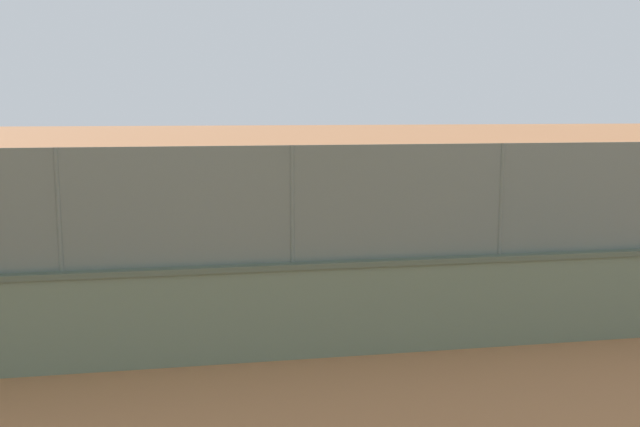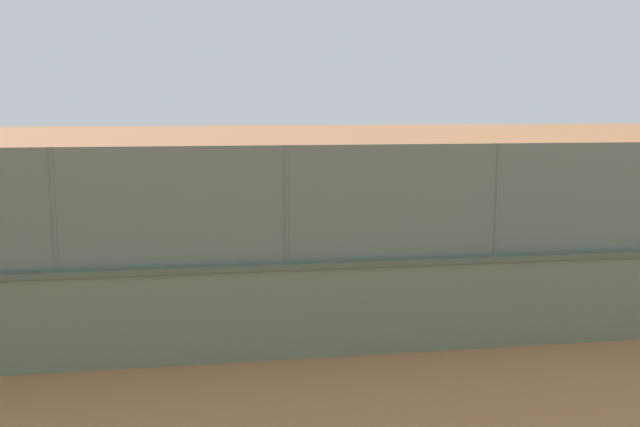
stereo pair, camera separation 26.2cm
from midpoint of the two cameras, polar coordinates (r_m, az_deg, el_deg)
The scene contains 6 objects.
ground_plane at distance 20.77m, azimuth -5.57°, elevation -1.59°, with size 260.00×260.00×0.00m, color #B27247.
perimeter_wall at distance 10.48m, azimuth -1.89°, elevation -7.52°, with size 25.57×0.82×1.39m.
fence_panel_on_wall at distance 10.17m, azimuth -1.93°, elevation 0.74°, with size 25.12×0.48×1.66m.
player_near_wall_returning at distance 19.14m, azimuth 4.69°, elevation 0.48°, with size 0.75×1.20×1.63m.
player_crossing_court at distance 17.02m, azimuth -4.56°, elevation -0.74°, with size 0.71×0.79×1.52m.
sports_ball at distance 17.30m, azimuth 9.83°, elevation -3.40°, with size 0.17×0.17×0.17m, color white.
Camera 2 is at (1.60, 20.42, 3.56)m, focal length 40.60 mm.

